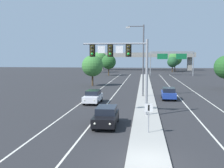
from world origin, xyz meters
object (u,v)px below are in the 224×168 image
at_px(tree_far_right_b, 173,62).
at_px(tree_far_right_a, 175,59).
at_px(tree_far_left_c, 109,62).
at_px(car_oncoming_white, 93,97).
at_px(car_oncoming_black, 106,116).
at_px(tree_far_left_a, 100,59).
at_px(street_lamp_median, 142,56).
at_px(overhead_signal_mast, 124,59).
at_px(highway_sign_gantry, 172,56).
at_px(tree_far_left_b, 92,66).
at_px(car_receding_blue, 169,93).
at_px(median_sign_post, 149,113).

xyz_separation_m(tree_far_right_b, tree_far_right_a, (1.26, 3.03, 1.29)).
bearing_deg(tree_far_left_c, tree_far_right_b, 46.46).
xyz_separation_m(car_oncoming_white, tree_far_left_c, (-4.60, 49.19, 3.41)).
height_order(car_oncoming_black, tree_far_left_c, tree_far_left_c).
xyz_separation_m(tree_far_right_b, tree_far_left_a, (-27.18, -6.49, 1.27)).
relative_size(street_lamp_median, car_oncoming_white, 2.23).
bearing_deg(overhead_signal_mast, tree_far_right_a, 80.28).
distance_m(overhead_signal_mast, tree_far_right_b, 79.66).
distance_m(car_oncoming_black, highway_sign_gantry, 63.58).
relative_size(tree_far_left_b, tree_far_left_a, 0.78).
bearing_deg(street_lamp_median, tree_far_left_a, 104.98).
bearing_deg(tree_far_left_b, overhead_signal_mast, -72.58).
bearing_deg(car_oncoming_white, tree_far_left_c, 95.35).
bearing_deg(tree_far_left_c, car_oncoming_black, -82.60).
xyz_separation_m(overhead_signal_mast, car_oncoming_black, (-1.17, -3.98, -4.64)).
relative_size(street_lamp_median, car_receding_blue, 2.22).
bearing_deg(tree_far_left_b, tree_far_right_a, 68.22).
relative_size(overhead_signal_mast, tree_far_left_a, 0.93).
height_order(tree_far_right_a, tree_far_left_a, tree_far_right_a).
xyz_separation_m(median_sign_post, highway_sign_gantry, (8.10, 64.41, 4.58)).
height_order(car_receding_blue, tree_far_left_b, tree_far_left_b).
bearing_deg(car_receding_blue, street_lamp_median, 158.13).
distance_m(car_receding_blue, tree_far_right_b, 68.27).
xyz_separation_m(tree_far_right_a, tree_far_left_c, (-22.93, -25.82, -0.87)).
bearing_deg(tree_far_left_a, street_lamp_median, -75.02).
bearing_deg(tree_far_left_b, car_receding_blue, -48.74).
distance_m(highway_sign_gantry, tree_far_left_b, 37.23).
relative_size(median_sign_post, car_oncoming_black, 0.49).
bearing_deg(tree_far_right_b, tree_far_left_a, -166.58).
bearing_deg(tree_far_right_b, highway_sign_gantry, -96.62).
bearing_deg(tree_far_right_a, overhead_signal_mast, -99.72).
bearing_deg(tree_far_left_b, street_lamp_median, -54.80).
height_order(median_sign_post, car_receding_blue, median_sign_post).
bearing_deg(tree_far_left_c, tree_far_left_a, 108.69).
xyz_separation_m(overhead_signal_mast, tree_far_left_a, (-14.46, 72.13, -0.39)).
bearing_deg(median_sign_post, street_lamp_median, 92.22).
relative_size(car_receding_blue, tree_far_left_b, 0.74).
distance_m(median_sign_post, tree_far_right_a, 88.59).
bearing_deg(tree_far_right_b, street_lamp_median, -99.56).
bearing_deg(highway_sign_gantry, tree_far_right_b, 83.38).
bearing_deg(tree_far_right_b, overhead_signal_mast, -99.20).
height_order(car_receding_blue, tree_far_right_a, tree_far_right_a).
bearing_deg(car_oncoming_white, highway_sign_gantry, 74.12).
distance_m(median_sign_post, tree_far_right_b, 85.39).
relative_size(car_oncoming_black, tree_far_left_b, 0.74).
distance_m(tree_far_right_a, tree_far_left_c, 34.54).
xyz_separation_m(tree_far_right_a, tree_far_left_a, (-28.45, -9.51, -0.02)).
height_order(overhead_signal_mast, car_receding_blue, overhead_signal_mast).
bearing_deg(car_oncoming_white, car_receding_blue, 23.67).
relative_size(median_sign_post, street_lamp_median, 0.22).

